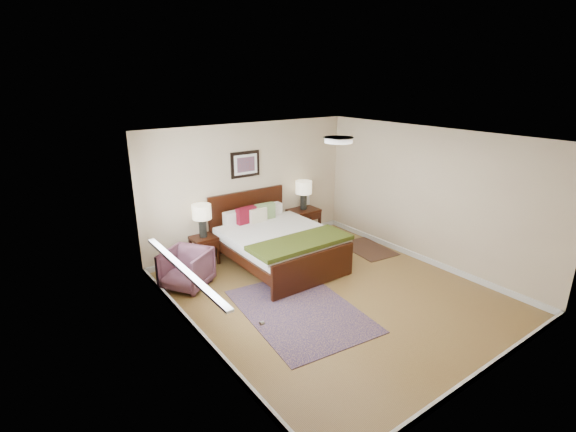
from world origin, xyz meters
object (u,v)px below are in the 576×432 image
at_px(nightstand_left, 204,243).
at_px(lamp_right, 304,190).
at_px(lamp_left, 202,215).
at_px(nightstand_right, 304,220).
at_px(bed, 277,238).
at_px(armchair, 186,269).
at_px(rug_persian, 300,310).

relative_size(nightstand_left, lamp_right, 0.87).
height_order(nightstand_left, lamp_left, lamp_left).
bearing_deg(nightstand_right, bed, -147.01).
distance_m(lamp_right, armchair, 3.13).
bearing_deg(nightstand_right, nightstand_left, -179.88).
distance_m(nightstand_left, rug_persian, 2.43).
height_order(bed, lamp_left, bed).
xyz_separation_m(armchair, rug_persian, (1.05, -1.70, -0.32)).
height_order(nightstand_left, rug_persian, nightstand_left).
height_order(nightstand_right, armchair, armchair).
relative_size(nightstand_right, armchair, 0.88).
distance_m(lamp_left, lamp_right, 2.33).
relative_size(bed, rug_persian, 1.00).
bearing_deg(rug_persian, bed, 73.99).
bearing_deg(lamp_left, armchair, -133.00).
relative_size(nightstand_left, armchair, 0.74).
height_order(nightstand_right, lamp_left, lamp_left).
distance_m(bed, rug_persian, 1.74).
relative_size(nightstand_right, lamp_left, 1.04).
relative_size(lamp_right, armchair, 0.85).
height_order(lamp_right, rug_persian, lamp_right).
xyz_separation_m(bed, nightstand_right, (1.28, 0.83, -0.15)).
distance_m(nightstand_right, lamp_right, 0.67).
relative_size(nightstand_right, lamp_right, 1.04).
bearing_deg(lamp_right, lamp_left, 180.00).
xyz_separation_m(nightstand_left, nightstand_right, (2.33, 0.00, -0.02)).
height_order(lamp_left, lamp_right, lamp_right).
bearing_deg(nightstand_left, rug_persian, -79.96).
bearing_deg(nightstand_left, lamp_right, 0.48).
xyz_separation_m(bed, lamp_left, (-1.05, 0.84, 0.42)).
bearing_deg(bed, rug_persian, -112.38).
relative_size(bed, nightstand_right, 3.45).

